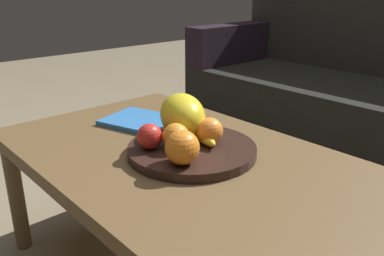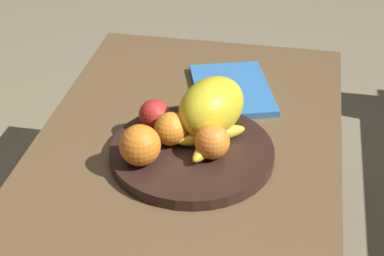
{
  "view_description": "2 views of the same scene",
  "coord_description": "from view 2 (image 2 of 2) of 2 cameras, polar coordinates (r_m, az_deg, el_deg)",
  "views": [
    {
      "loc": [
        0.75,
        -0.64,
        0.86
      ],
      "look_at": [
        0.01,
        0.02,
        0.5
      ],
      "focal_mm": 37.81,
      "sensor_mm": 36.0,
      "label": 1
    },
    {
      "loc": [
        1.07,
        0.22,
        1.22
      ],
      "look_at": [
        0.01,
        0.02,
        0.5
      ],
      "focal_mm": 59.64,
      "sensor_mm": 36.0,
      "label": 2
    }
  ],
  "objects": [
    {
      "name": "orange_right",
      "position": [
        1.32,
        -1.91,
        -0.08
      ],
      "size": [
        0.07,
        0.07,
        0.07
      ],
      "primitive_type": "sphere",
      "color": "orange",
      "rests_on": "fruit_bowl"
    },
    {
      "name": "fruit_bowl",
      "position": [
        1.33,
        0.0,
        -2.24
      ],
      "size": [
        0.34,
        0.34,
        0.03
      ],
      "primitive_type": "cylinder",
      "color": "black",
      "rests_on": "coffee_table"
    },
    {
      "name": "magazine",
      "position": [
        1.56,
        3.59,
        3.44
      ],
      "size": [
        0.29,
        0.25,
        0.02
      ],
      "primitive_type": "cube",
      "rotation": [
        0.0,
        0.0,
        0.31
      ],
      "color": "#3372BB",
      "rests_on": "coffee_table"
    },
    {
      "name": "banana_bunch",
      "position": [
        1.32,
        1.75,
        -0.56
      ],
      "size": [
        0.18,
        0.15,
        0.06
      ],
      "color": "yellow",
      "rests_on": "fruit_bowl"
    },
    {
      "name": "melon_large_front",
      "position": [
        1.35,
        1.76,
        1.91
      ],
      "size": [
        0.21,
        0.18,
        0.12
      ],
      "primitive_type": "ellipsoid",
      "rotation": [
        0.0,
        0.0,
        -0.42
      ],
      "color": "yellow",
      "rests_on": "fruit_bowl"
    },
    {
      "name": "coffee_table",
      "position": [
        1.38,
        -0.78,
        -3.82
      ],
      "size": [
        1.09,
        0.66,
        0.42
      ],
      "color": "brown",
      "rests_on": "ground_plane"
    },
    {
      "name": "orange_front",
      "position": [
        1.28,
        1.82,
        -1.22
      ],
      "size": [
        0.07,
        0.07,
        0.07
      ],
      "primitive_type": "sphere",
      "color": "orange",
      "rests_on": "fruit_bowl"
    },
    {
      "name": "orange_left",
      "position": [
        1.26,
        -4.68,
        -1.55
      ],
      "size": [
        0.08,
        0.08,
        0.08
      ],
      "primitive_type": "sphere",
      "color": "orange",
      "rests_on": "fruit_bowl"
    },
    {
      "name": "apple_front",
      "position": [
        1.37,
        -3.4,
        1.19
      ],
      "size": [
        0.07,
        0.07,
        0.07
      ],
      "primitive_type": "sphere",
      "color": "red",
      "rests_on": "fruit_bowl"
    }
  ]
}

